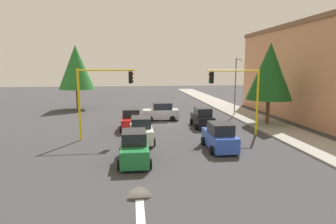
{
  "coord_description": "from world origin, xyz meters",
  "views": [
    {
      "loc": [
        29.22,
        -3.21,
        5.92
      ],
      "look_at": [
        -0.16,
        0.46,
        1.2
      ],
      "focal_mm": 30.29,
      "sensor_mm": 36.0,
      "label": 1
    }
  ],
  "objects_px": {
    "tree_opposite_side": "(76,67)",
    "car_white": "(141,131)",
    "traffic_signal_near_right": "(101,90)",
    "tree_roadside_near": "(270,71)",
    "car_black": "(202,118)",
    "traffic_signal_near_left": "(238,89)",
    "car_silver": "(161,112)",
    "street_lamp_curbside": "(237,80)",
    "car_green": "(134,148)",
    "car_blue": "(220,137)",
    "car_red": "(131,120)"
  },
  "relations": [
    {
      "from": "tree_roadside_near",
      "to": "car_red",
      "type": "xyz_separation_m",
      "value": [
        0.35,
        -13.9,
        -4.57
      ]
    },
    {
      "from": "car_black",
      "to": "car_white",
      "type": "height_order",
      "value": "same"
    },
    {
      "from": "car_silver",
      "to": "street_lamp_curbside",
      "type": "bearing_deg",
      "value": 99.82
    },
    {
      "from": "traffic_signal_near_left",
      "to": "car_blue",
      "type": "bearing_deg",
      "value": -35.07
    },
    {
      "from": "car_silver",
      "to": "car_green",
      "type": "bearing_deg",
      "value": -12.4
    },
    {
      "from": "street_lamp_curbside",
      "to": "car_green",
      "type": "bearing_deg",
      "value": -38.42
    },
    {
      "from": "traffic_signal_near_right",
      "to": "car_black",
      "type": "bearing_deg",
      "value": 112.02
    },
    {
      "from": "tree_opposite_side",
      "to": "car_green",
      "type": "xyz_separation_m",
      "value": [
        24.0,
        7.82,
        -4.97
      ]
    },
    {
      "from": "traffic_signal_near_left",
      "to": "car_green",
      "type": "distance_m",
      "value": 11.18
    },
    {
      "from": "street_lamp_curbside",
      "to": "car_green",
      "type": "distance_m",
      "value": 20.22
    },
    {
      "from": "car_silver",
      "to": "tree_roadside_near",
      "type": "bearing_deg",
      "value": 69.33
    },
    {
      "from": "traffic_signal_near_left",
      "to": "car_black",
      "type": "xyz_separation_m",
      "value": [
        -3.77,
        -2.12,
        -3.18
      ]
    },
    {
      "from": "traffic_signal_near_left",
      "to": "car_silver",
      "type": "bearing_deg",
      "value": -144.0
    },
    {
      "from": "tree_roadside_near",
      "to": "car_silver",
      "type": "xyz_separation_m",
      "value": [
        -4.0,
        -10.6,
        -4.57
      ]
    },
    {
      "from": "tree_opposite_side",
      "to": "car_silver",
      "type": "xyz_separation_m",
      "value": [
        10.0,
        10.9,
        -4.97
      ]
    },
    {
      "from": "car_white",
      "to": "car_blue",
      "type": "xyz_separation_m",
      "value": [
        2.76,
        5.57,
        -0.0
      ]
    },
    {
      "from": "tree_roadside_near",
      "to": "car_red",
      "type": "relative_size",
      "value": 2.06
    },
    {
      "from": "traffic_signal_near_left",
      "to": "tree_opposite_side",
      "type": "xyz_separation_m",
      "value": [
        -18.0,
        -16.71,
        1.79
      ]
    },
    {
      "from": "car_red",
      "to": "tree_opposite_side",
      "type": "bearing_deg",
      "value": -152.1
    },
    {
      "from": "traffic_signal_near_left",
      "to": "car_silver",
      "type": "relative_size",
      "value": 1.46
    },
    {
      "from": "car_blue",
      "to": "car_red",
      "type": "height_order",
      "value": "same"
    },
    {
      "from": "tree_roadside_near",
      "to": "car_black",
      "type": "bearing_deg",
      "value": -88.06
    },
    {
      "from": "tree_opposite_side",
      "to": "car_red",
      "type": "bearing_deg",
      "value": 27.9
    },
    {
      "from": "tree_roadside_near",
      "to": "car_silver",
      "type": "height_order",
      "value": "tree_roadside_near"
    },
    {
      "from": "tree_opposite_side",
      "to": "car_blue",
      "type": "distance_m",
      "value": 26.46
    },
    {
      "from": "car_white",
      "to": "car_red",
      "type": "bearing_deg",
      "value": -170.62
    },
    {
      "from": "traffic_signal_near_right",
      "to": "tree_roadside_near",
      "type": "bearing_deg",
      "value": 103.85
    },
    {
      "from": "traffic_signal_near_right",
      "to": "car_red",
      "type": "distance_m",
      "value": 5.38
    },
    {
      "from": "traffic_signal_near_right",
      "to": "car_white",
      "type": "bearing_deg",
      "value": 69.61
    },
    {
      "from": "car_silver",
      "to": "car_blue",
      "type": "bearing_deg",
      "value": 14.41
    },
    {
      "from": "car_green",
      "to": "car_white",
      "type": "relative_size",
      "value": 1.01
    },
    {
      "from": "car_green",
      "to": "tree_roadside_near",
      "type": "bearing_deg",
      "value": 126.16
    },
    {
      "from": "car_silver",
      "to": "car_blue",
      "type": "distance_m",
      "value": 12.3
    },
    {
      "from": "traffic_signal_near_left",
      "to": "car_white",
      "type": "distance_m",
      "value": 8.98
    },
    {
      "from": "tree_opposite_side",
      "to": "car_black",
      "type": "bearing_deg",
      "value": 45.71
    },
    {
      "from": "traffic_signal_near_right",
      "to": "car_silver",
      "type": "relative_size",
      "value": 1.47
    },
    {
      "from": "traffic_signal_near_right",
      "to": "tree_opposite_side",
      "type": "xyz_separation_m",
      "value": [
        -18.0,
        -5.28,
        1.76
      ]
    },
    {
      "from": "traffic_signal_near_left",
      "to": "tree_opposite_side",
      "type": "distance_m",
      "value": 24.63
    },
    {
      "from": "car_blue",
      "to": "tree_roadside_near",
      "type": "bearing_deg",
      "value": 136.4
    },
    {
      "from": "tree_roadside_near",
      "to": "car_blue",
      "type": "xyz_separation_m",
      "value": [
        7.92,
        -7.54,
        -4.57
      ]
    },
    {
      "from": "street_lamp_curbside",
      "to": "car_silver",
      "type": "relative_size",
      "value": 1.77
    },
    {
      "from": "car_black",
      "to": "car_white",
      "type": "distance_m",
      "value": 7.92
    },
    {
      "from": "tree_roadside_near",
      "to": "tree_opposite_side",
      "type": "bearing_deg",
      "value": -123.07
    },
    {
      "from": "street_lamp_curbside",
      "to": "car_blue",
      "type": "bearing_deg",
      "value": -24.76
    },
    {
      "from": "tree_opposite_side",
      "to": "car_silver",
      "type": "height_order",
      "value": "tree_opposite_side"
    },
    {
      "from": "tree_opposite_side",
      "to": "car_white",
      "type": "relative_size",
      "value": 2.31
    },
    {
      "from": "traffic_signal_near_left",
      "to": "car_white",
      "type": "bearing_deg",
      "value": -82.08
    },
    {
      "from": "tree_roadside_near",
      "to": "car_blue",
      "type": "height_order",
      "value": "tree_roadside_near"
    },
    {
      "from": "car_blue",
      "to": "traffic_signal_near_left",
      "type": "bearing_deg",
      "value": 144.93
    },
    {
      "from": "tree_opposite_side",
      "to": "car_red",
      "type": "xyz_separation_m",
      "value": [
        14.35,
        7.6,
        -4.97
      ]
    }
  ]
}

